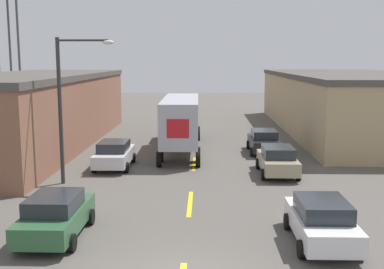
{
  "coord_description": "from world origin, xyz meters",
  "views": [
    {
      "loc": [
        0.63,
        -13.17,
        6.4
      ],
      "look_at": [
        -0.07,
        13.81,
        2.18
      ],
      "focal_mm": 45.0,
      "sensor_mm": 36.0,
      "label": 1
    }
  ],
  "objects_px": {
    "parked_car_right_near": "(321,221)",
    "parked_car_right_far": "(264,141)",
    "semi_truck": "(182,119)",
    "parked_car_right_mid": "(278,160)",
    "street_lamp": "(67,99)",
    "parked_car_left_near": "(56,215)",
    "parked_car_left_far": "(114,154)"
  },
  "relations": [
    {
      "from": "parked_car_right_near",
      "to": "parked_car_right_far",
      "type": "relative_size",
      "value": 1.0
    },
    {
      "from": "semi_truck",
      "to": "parked_car_right_mid",
      "type": "height_order",
      "value": "semi_truck"
    },
    {
      "from": "parked_car_right_near",
      "to": "parked_car_right_mid",
      "type": "distance_m",
      "value": 10.25
    },
    {
      "from": "parked_car_right_mid",
      "to": "street_lamp",
      "type": "xyz_separation_m",
      "value": [
        -11.09,
        -2.27,
        3.6
      ]
    },
    {
      "from": "parked_car_left_near",
      "to": "semi_truck",
      "type": "bearing_deg",
      "value": 77.57
    },
    {
      "from": "parked_car_right_near",
      "to": "street_lamp",
      "type": "relative_size",
      "value": 0.58
    },
    {
      "from": "semi_truck",
      "to": "street_lamp",
      "type": "height_order",
      "value": "street_lamp"
    },
    {
      "from": "parked_car_right_near",
      "to": "parked_car_right_mid",
      "type": "bearing_deg",
      "value": 90.0
    },
    {
      "from": "parked_car_left_far",
      "to": "parked_car_right_far",
      "type": "height_order",
      "value": "same"
    },
    {
      "from": "street_lamp",
      "to": "parked_car_left_far",
      "type": "bearing_deg",
      "value": 66.87
    },
    {
      "from": "semi_truck",
      "to": "parked_car_right_mid",
      "type": "distance_m",
      "value": 9.28
    },
    {
      "from": "parked_car_right_far",
      "to": "street_lamp",
      "type": "bearing_deg",
      "value": -142.11
    },
    {
      "from": "parked_car_right_near",
      "to": "street_lamp",
      "type": "bearing_deg",
      "value": 144.27
    },
    {
      "from": "parked_car_right_mid",
      "to": "street_lamp",
      "type": "relative_size",
      "value": 0.58
    },
    {
      "from": "parked_car_right_mid",
      "to": "parked_car_left_far",
      "type": "xyz_separation_m",
      "value": [
        -9.48,
        1.5,
        0.0
      ]
    },
    {
      "from": "street_lamp",
      "to": "parked_car_left_near",
      "type": "bearing_deg",
      "value": -78.07
    },
    {
      "from": "parked_car_left_far",
      "to": "street_lamp",
      "type": "xyz_separation_m",
      "value": [
        -1.61,
        -3.77,
        3.6
      ]
    },
    {
      "from": "semi_truck",
      "to": "parked_car_right_mid",
      "type": "relative_size",
      "value": 2.92
    },
    {
      "from": "semi_truck",
      "to": "parked_car_left_near",
      "type": "xyz_separation_m",
      "value": [
        -3.76,
        -17.07,
        -1.43
      ]
    },
    {
      "from": "parked_car_right_far",
      "to": "street_lamp",
      "type": "xyz_separation_m",
      "value": [
        -11.09,
        -8.63,
        3.6
      ]
    },
    {
      "from": "parked_car_left_near",
      "to": "parked_car_left_far",
      "type": "distance_m",
      "value": 11.41
    },
    {
      "from": "parked_car_right_mid",
      "to": "parked_car_right_far",
      "type": "bearing_deg",
      "value": 90.0
    },
    {
      "from": "street_lamp",
      "to": "parked_car_right_far",
      "type": "bearing_deg",
      "value": 37.89
    },
    {
      "from": "parked_car_right_mid",
      "to": "street_lamp",
      "type": "distance_m",
      "value": 11.88
    },
    {
      "from": "parked_car_right_near",
      "to": "street_lamp",
      "type": "distance_m",
      "value": 14.13
    },
    {
      "from": "parked_car_right_mid",
      "to": "street_lamp",
      "type": "bearing_deg",
      "value": -168.42
    },
    {
      "from": "parked_car_right_mid",
      "to": "parked_car_right_far",
      "type": "xyz_separation_m",
      "value": [
        0.0,
        6.36,
        0.0
      ]
    },
    {
      "from": "semi_truck",
      "to": "parked_car_left_far",
      "type": "distance_m",
      "value": 6.94
    },
    {
      "from": "parked_car_left_near",
      "to": "parked_car_left_far",
      "type": "xyz_separation_m",
      "value": [
        0.0,
        11.41,
        0.0
      ]
    },
    {
      "from": "semi_truck",
      "to": "parked_car_right_near",
      "type": "height_order",
      "value": "semi_truck"
    },
    {
      "from": "parked_car_right_near",
      "to": "parked_car_right_far",
      "type": "xyz_separation_m",
      "value": [
        0.0,
        16.62,
        0.0
      ]
    },
    {
      "from": "parked_car_right_far",
      "to": "street_lamp",
      "type": "distance_m",
      "value": 14.51
    }
  ]
}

